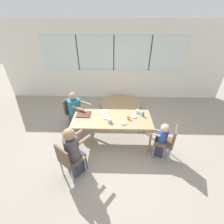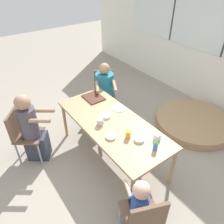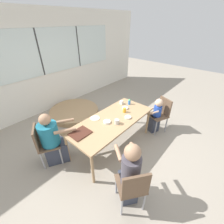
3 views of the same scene
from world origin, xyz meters
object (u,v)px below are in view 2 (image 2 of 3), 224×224
Objects in this scene: sippy_cup at (156,145)px; bowl_white_shallow at (106,116)px; person_toddler at (138,209)px; folded_table_stack at (194,122)px; milk_carton_small at (157,137)px; person_woman_green_shirt at (105,94)px; coffee_mug at (100,122)px; bowl_cereal at (139,139)px; bowl_fruit at (111,137)px; chair_for_woman_green_shirt at (104,88)px; chair_for_toddler at (144,218)px; person_man_blue_shirt at (32,130)px; juice_glass at (128,134)px; chair_for_man_blue_shirt at (22,132)px.

sippy_cup reaches higher than bowl_white_shallow.
folded_table_stack is (-0.86, 2.25, -0.37)m from person_toddler.
milk_carton_small is 0.85m from bowl_white_shallow.
person_woman_green_shirt is 11.20× the size of coffee_mug.
bowl_cereal is 0.99× the size of bowl_fruit.
bowl_fruit is 0.09× the size of folded_table_stack.
bowl_cereal is at bearing 71.32° from person_toddler.
chair_for_woman_green_shirt is 6.12× the size of bowl_white_shallow.
chair_for_toddler is 0.96× the size of person_toddler.
coffee_mug is at bearing 98.49° from person_toddler.
person_man_blue_shirt is 8.18× the size of bowl_white_shallow.
coffee_mug is at bearing -99.27° from folded_table_stack.
chair_for_toddler is at bearing -17.07° from bowl_fruit.
juice_glass reaches higher than bowl_fruit.
person_toddler is 0.85m from bowl_cereal.
chair_for_woman_green_shirt is 1.27m from bowl_white_shallow.
chair_for_woman_green_shirt is 0.75× the size of person_man_blue_shirt.
person_toddler is 0.92m from juice_glass.
chair_for_woman_green_shirt is at bearing 143.54° from coffee_mug.
person_toddler is 6.68× the size of bowl_cereal.
person_woman_green_shirt reaches higher than milk_carton_small.
chair_for_man_blue_shirt is 1.80m from bowl_cereal.
bowl_fruit is at bearing 76.05° from chair_for_man_blue_shirt.
sippy_cup is at bearing 60.84° from chair_for_toddler.
chair_for_woman_green_shirt reaches higher than bowl_white_shallow.
chair_for_man_blue_shirt reaches higher than bowl_white_shallow.
milk_carton_small is (1.38, 1.24, 0.22)m from person_man_blue_shirt.
person_toddler is 2.44m from folded_table_stack.
juice_glass is 0.76× the size of bowl_fruit.
person_man_blue_shirt is 1.93m from person_toddler.
person_man_blue_shirt is 1.87m from milk_carton_small.
coffee_mug is at bearing 97.54° from chair_for_toddler.
coffee_mug is 0.72× the size of bowl_fruit.
chair_for_woman_green_shirt is 8.81× the size of coffee_mug.
bowl_white_shallow is 0.47m from bowl_fruit.
coffee_mug is (-1.33, 0.35, 0.25)m from chair_for_toddler.
milk_carton_small is 0.62m from bowl_fruit.
chair_for_man_blue_shirt is at bearing -129.76° from coffee_mug.
bowl_cereal is 0.09× the size of folded_table_stack.
milk_carton_small is at bearing 55.63° from person_toddler.
chair_for_toddler is 1.04m from juice_glass.
chair_for_man_blue_shirt reaches higher than bowl_cereal.
bowl_cereal is (-0.12, -0.21, -0.03)m from milk_carton_small.
bowl_cereal is at bearing 77.38° from chair_for_man_blue_shirt.
bowl_white_shallow is 1.96m from folded_table_stack.
sippy_cup is 1.01× the size of bowl_white_shallow.
chair_for_toddler is at bearing -90.00° from person_toddler.
sippy_cup reaches higher than bowl_fruit.
chair_for_toddler reaches higher than bowl_cereal.
bowl_cereal is (1.73, -0.62, 0.22)m from chair_for_woman_green_shirt.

